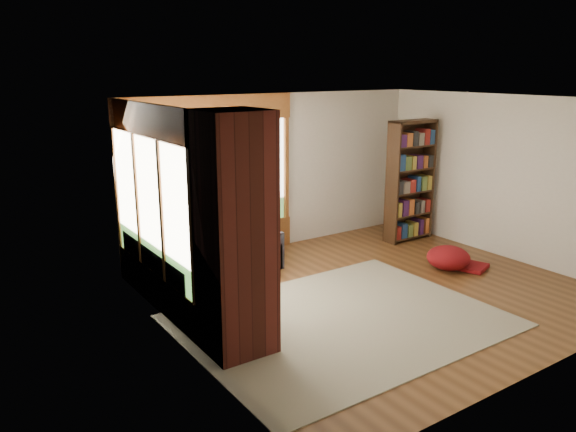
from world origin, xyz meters
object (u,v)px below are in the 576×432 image
bookshelf (410,181)px  pouf (448,257)px  brick_chimney (234,236)px  dog_tan (193,229)px  dog_brindle (195,251)px  area_rug (341,321)px  sectional_sofa (194,263)px

bookshelf → pouf: bookshelf is taller
brick_chimney → dog_tan: bearing=77.5°
brick_chimney → bookshelf: bearing=22.3°
pouf → dog_brindle: size_ratio=0.67×
dog_brindle → dog_tan: bearing=-43.4°
area_rug → bookshelf: bearing=32.0°
dog_brindle → bookshelf: bearing=-102.3°
area_rug → pouf: size_ratio=5.73×
pouf → dog_brindle: dog_brindle is taller
pouf → dog_tan: dog_tan is taller
dog_tan → pouf: bearing=-60.7°
sectional_sofa → bookshelf: 4.17m
bookshelf → pouf: bearing=-112.9°
bookshelf → dog_brindle: 4.48m
bookshelf → dog_tan: 4.10m
bookshelf → dog_tan: bearing=177.2°
sectional_sofa → pouf: 3.85m
sectional_sofa → pouf: sectional_sofa is taller
area_rug → dog_brindle: size_ratio=3.87×
brick_chimney → pouf: 4.10m
pouf → dog_tan: 3.89m
sectional_sofa → dog_brindle: (-0.34, -0.81, 0.47)m
sectional_sofa → bookshelf: (4.09, -0.19, 0.76)m
dog_tan → sectional_sofa: bearing=-174.3°
bookshelf → brick_chimney: bearing=-157.7°
area_rug → dog_brindle: bearing=133.6°
sectional_sofa → pouf: bearing=-23.9°
area_rug → bookshelf: bookshelf is taller
area_rug → bookshelf: (3.15, 1.97, 1.06)m
brick_chimney → pouf: brick_chimney is taller
area_rug → brick_chimney: bearing=175.5°
dog_tan → area_rug: bearing=-101.8°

